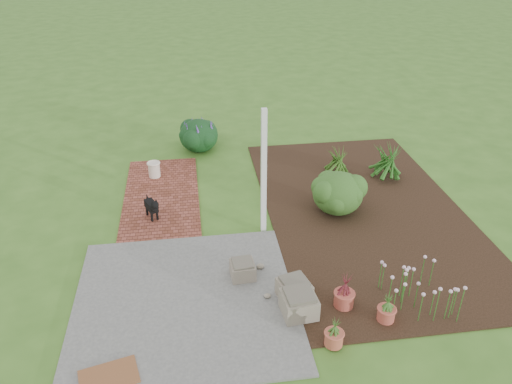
{
  "coord_description": "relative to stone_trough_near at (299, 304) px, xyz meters",
  "views": [
    {
      "loc": [
        -0.98,
        -7.92,
        5.45
      ],
      "look_at": [
        0.2,
        0.4,
        0.7
      ],
      "focal_mm": 35.0,
      "sensor_mm": 36.0,
      "label": 1
    }
  ],
  "objects": [
    {
      "name": "agapanthus_clump_back",
      "position": [
        2.97,
        4.15,
        0.3
      ],
      "size": [
        1.25,
        1.25,
        0.96
      ],
      "primitive_type": null,
      "rotation": [
        0.0,
        0.0,
        -0.19
      ],
      "color": "#1C4010",
      "rests_on": "garden_bed"
    },
    {
      "name": "garden_bed",
      "position": [
        2.02,
        2.79,
        -0.19
      ],
      "size": [
        4.0,
        7.0,
        0.03
      ],
      "primitive_type": "cube",
      "color": "black",
      "rests_on": "ground"
    },
    {
      "name": "pink_flower_patch",
      "position": [
        1.86,
        -0.04,
        0.17
      ],
      "size": [
        1.39,
        1.39,
        0.69
      ],
      "primitive_type": null,
      "rotation": [
        0.0,
        0.0,
        0.35
      ],
      "color": "#113D0F",
      "rests_on": "garden_bed"
    },
    {
      "name": "black_dog",
      "position": [
        -2.32,
        3.07,
        0.12
      ],
      "size": [
        0.32,
        0.53,
        0.48
      ],
      "rotation": [
        0.0,
        0.0,
        0.41
      ],
      "color": "black",
      "rests_on": "brick_path"
    },
    {
      "name": "stone_trough_far",
      "position": [
        -0.75,
        1.0,
        -0.04
      ],
      "size": [
        0.42,
        0.42,
        0.27
      ],
      "primitive_type": "cube",
      "rotation": [
        0.0,
        0.0,
        0.06
      ],
      "color": "#7B6F5F",
      "rests_on": "concrete_patio"
    },
    {
      "name": "coir_doormat",
      "position": [
        -2.76,
        -0.84,
        -0.16
      ],
      "size": [
        0.86,
        0.66,
        0.02
      ],
      "primitive_type": "cube",
      "rotation": [
        0.0,
        0.0,
        0.24
      ],
      "color": "brown",
      "rests_on": "concrete_patio"
    },
    {
      "name": "agapanthus_clump_front",
      "position": [
        1.9,
        4.51,
        0.19
      ],
      "size": [
        1.07,
        1.07,
        0.74
      ],
      "primitive_type": null,
      "rotation": [
        0.0,
        0.0,
        -0.35
      ],
      "color": "#1B400D",
      "rests_on": "garden_bed"
    },
    {
      "name": "veranda_post",
      "position": [
        -0.18,
        2.39,
        1.04
      ],
      "size": [
        0.1,
        0.1,
        2.5
      ],
      "primitive_type": "cube",
      "color": "white",
      "rests_on": "ground"
    },
    {
      "name": "ground",
      "position": [
        -0.48,
        2.29,
        -0.21
      ],
      "size": [
        80.0,
        80.0,
        0.0
      ],
      "primitive_type": "plane",
      "color": "#3C6821",
      "rests_on": "ground"
    },
    {
      "name": "terracotta_pot_small_left",
      "position": [
        1.28,
        -0.32,
        -0.07
      ],
      "size": [
        0.27,
        0.27,
        0.22
      ],
      "primitive_type": "cylinder",
      "rotation": [
        0.0,
        0.0,
        -0.02
      ],
      "color": "#B84F3E",
      "rests_on": "garden_bed"
    },
    {
      "name": "cream_ceramic_urn",
      "position": [
        -2.35,
        4.91,
        0.01
      ],
      "size": [
        0.3,
        0.3,
        0.35
      ],
      "primitive_type": "cylinder",
      "rotation": [
        0.0,
        0.0,
        -0.12
      ],
      "color": "beige",
      "rests_on": "brick_path"
    },
    {
      "name": "purple_flowering_bush",
      "position": [
        -1.25,
        6.36,
        0.21
      ],
      "size": [
        1.04,
        1.04,
        0.84
      ],
      "primitive_type": "ellipsoid",
      "rotation": [
        0.0,
        0.0,
        -0.05
      ],
      "color": "black",
      "rests_on": "ground"
    },
    {
      "name": "evergreen_shrub",
      "position": [
        1.43,
        2.86,
        0.26
      ],
      "size": [
        1.08,
        1.08,
        0.87
      ],
      "primitive_type": "ellipsoid",
      "rotation": [
        0.0,
        0.0,
        0.05
      ],
      "color": "#204112",
      "rests_on": "garden_bed"
    },
    {
      "name": "terracotta_pot_bronze",
      "position": [
        0.74,
        0.08,
        -0.05
      ],
      "size": [
        0.36,
        0.36,
        0.25
      ],
      "primitive_type": "cylinder",
      "rotation": [
        0.0,
        0.0,
        -0.17
      ],
      "color": "#B64D3D",
      "rests_on": "garden_bed"
    },
    {
      "name": "stone_trough_mid",
      "position": [
        0.0,
        0.35,
        -0.01
      ],
      "size": [
        0.57,
        0.57,
        0.31
      ],
      "primitive_type": "cube",
      "rotation": [
        0.0,
        0.0,
        0.26
      ],
      "color": "#7F6D5F",
      "rests_on": "concrete_patio"
    },
    {
      "name": "stone_trough_near",
      "position": [
        0.0,
        0.0,
        0.0
      ],
      "size": [
        0.55,
        0.55,
        0.34
      ],
      "primitive_type": "cube",
      "rotation": [
        0.0,
        0.0,
        0.09
      ],
      "color": "gray",
      "rests_on": "concrete_patio"
    },
    {
      "name": "brick_path",
      "position": [
        -2.18,
        4.04,
        -0.19
      ],
      "size": [
        1.6,
        3.5,
        0.04
      ],
      "primitive_type": "cube",
      "color": "brown",
      "rests_on": "ground"
    },
    {
      "name": "terracotta_pot_small_right",
      "position": [
        0.36,
        -0.69,
        -0.07
      ],
      "size": [
        0.34,
        0.34,
        0.22
      ],
      "primitive_type": "cylinder",
      "rotation": [
        0.0,
        0.0,
        0.37
      ],
      "color": "#B8553E",
      "rests_on": "garden_bed"
    },
    {
      "name": "concrete_patio",
      "position": [
        -1.73,
        0.54,
        -0.19
      ],
      "size": [
        3.5,
        3.5,
        0.04
      ],
      "primitive_type": "cube",
      "color": "#5A5A57",
      "rests_on": "ground"
    }
  ]
}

